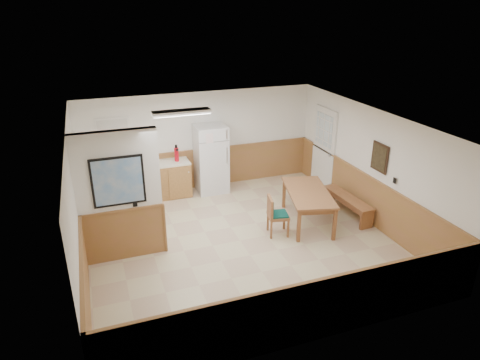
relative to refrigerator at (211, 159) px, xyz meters
name	(u,v)px	position (x,y,z in m)	size (l,w,h in m)	color
ground	(240,241)	(-0.17, -2.63, -0.86)	(6.00, 6.00, 0.00)	beige
ceiling	(240,122)	(-0.17, -2.63, 1.64)	(6.00, 6.00, 0.02)	white
back_wall	(200,141)	(-0.17, 0.37, 0.39)	(6.00, 0.02, 2.50)	white
right_wall	(371,166)	(2.83, -2.63, 0.39)	(0.02, 6.00, 2.50)	white
left_wall	(76,208)	(-3.17, -2.63, 0.39)	(0.02, 6.00, 2.50)	white
wainscot_back	(201,169)	(-0.17, 0.35, -0.36)	(6.00, 0.04, 1.00)	#9D613F
wainscot_right	(366,198)	(2.81, -2.63, -0.36)	(0.04, 6.00, 1.00)	#9D613F
wainscot_left	(83,245)	(-3.15, -2.63, -0.36)	(0.04, 6.00, 1.00)	#9D613F
partition_wall	(120,198)	(-2.42, -2.43, 0.37)	(1.50, 0.20, 2.50)	white
kitchen_counter	(157,180)	(-1.38, 0.05, -0.40)	(2.20, 0.61, 1.00)	#B17A3F
exterior_door	(324,149)	(2.79, -0.73, 0.19)	(0.07, 1.02, 2.15)	white
kitchen_window	(114,138)	(-2.27, 0.35, 0.69)	(0.80, 0.04, 1.00)	white
wall_painting	(380,157)	(2.79, -2.93, 0.69)	(0.04, 0.50, 0.60)	black
fluorescent_fixture	(181,112)	(-0.97, -1.33, 1.58)	(1.20, 0.30, 0.09)	white
refrigerator	(211,159)	(0.00, 0.00, 0.00)	(0.77, 0.72, 1.73)	white
dining_table	(308,195)	(1.49, -2.39, -0.21)	(1.26, 1.87, 0.75)	#A56B3C
dining_bench	(347,201)	(2.52, -2.36, -0.52)	(0.40, 1.54, 0.45)	#A56B3C
dining_chair	(274,213)	(0.59, -2.61, -0.37)	(0.64, 0.50, 0.85)	#A56B3C
fire_extinguisher	(177,154)	(-0.86, 0.04, 0.22)	(0.13, 0.13, 0.42)	red
soap_bottle	(115,164)	(-2.32, 0.08, 0.14)	(0.07, 0.07, 0.21)	#167D2D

